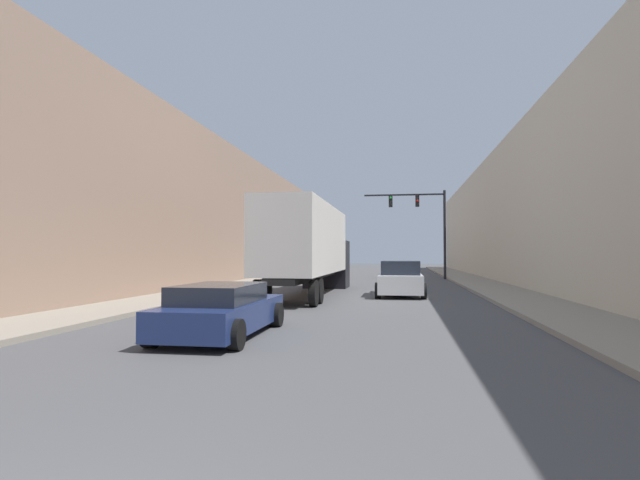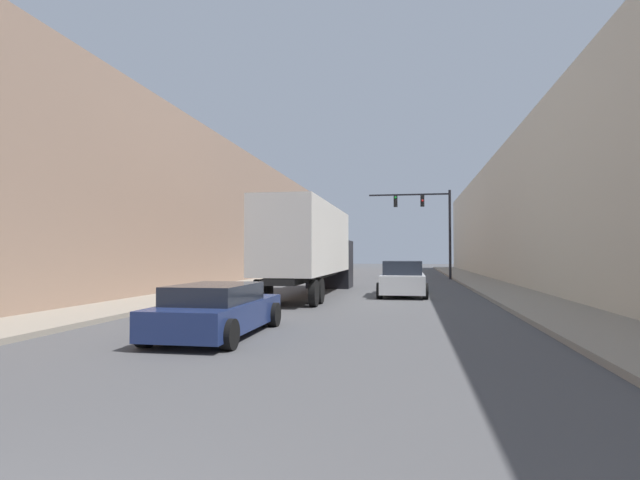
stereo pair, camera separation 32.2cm
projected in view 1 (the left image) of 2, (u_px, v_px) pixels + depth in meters
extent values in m
cube|color=gray|center=(483.00, 284.00, 30.71)|extent=(2.84, 80.00, 0.15)
cube|color=gray|center=(253.00, 282.00, 33.04)|extent=(2.84, 80.00, 0.15)
cube|color=beige|center=(558.00, 210.00, 30.14)|extent=(6.00, 80.00, 9.20)
cube|color=#997A66|center=(191.00, 215.00, 33.87)|extent=(6.00, 80.00, 9.28)
cube|color=silver|center=(306.00, 239.00, 22.68)|extent=(2.44, 10.66, 3.03)
cube|color=black|center=(306.00, 276.00, 22.63)|extent=(1.22, 10.66, 0.24)
cube|color=black|center=(327.00, 264.00, 29.06)|extent=(2.44, 2.36, 2.72)
cylinder|color=black|center=(258.00, 293.00, 18.71)|extent=(0.25, 1.00, 1.00)
cylinder|color=black|center=(314.00, 293.00, 18.37)|extent=(0.25, 1.00, 1.00)
cylinder|color=black|center=(266.00, 290.00, 19.90)|extent=(0.25, 1.00, 1.00)
cylinder|color=black|center=(319.00, 291.00, 19.56)|extent=(0.25, 1.00, 1.00)
cylinder|color=black|center=(309.00, 279.00, 29.21)|extent=(0.25, 1.00, 1.00)
cylinder|color=black|center=(345.00, 279.00, 28.87)|extent=(0.25, 1.00, 1.00)
cube|color=navy|center=(223.00, 315.00, 11.92)|extent=(1.83, 4.68, 0.64)
cube|color=#1E232D|center=(219.00, 293.00, 11.70)|extent=(1.61, 2.58, 0.43)
cylinder|color=black|center=(212.00, 313.00, 13.68)|extent=(0.25, 0.64, 0.64)
cylinder|color=black|center=(277.00, 315.00, 13.39)|extent=(0.25, 0.64, 0.64)
cylinder|color=black|center=(151.00, 332.00, 10.34)|extent=(0.25, 0.64, 0.64)
cylinder|color=black|center=(236.00, 335.00, 10.05)|extent=(0.25, 0.64, 0.64)
cube|color=silver|center=(401.00, 283.00, 23.44)|extent=(1.96, 4.84, 0.82)
cube|color=#1E232D|center=(400.00, 268.00, 23.22)|extent=(1.72, 2.66, 0.63)
cylinder|color=black|center=(381.00, 286.00, 25.29)|extent=(0.25, 0.70, 0.70)
cylinder|color=black|center=(420.00, 286.00, 24.98)|extent=(0.25, 0.70, 0.70)
cylinder|color=black|center=(378.00, 291.00, 21.79)|extent=(0.25, 0.70, 0.70)
cylinder|color=black|center=(424.00, 291.00, 21.48)|extent=(0.25, 0.70, 0.70)
cylinder|color=black|center=(445.00, 235.00, 38.85)|extent=(0.20, 0.20, 6.94)
cube|color=black|center=(404.00, 195.00, 39.44)|extent=(6.26, 0.12, 0.12)
cube|color=black|center=(417.00, 201.00, 39.26)|extent=(0.30, 0.24, 0.90)
sphere|color=red|center=(417.00, 201.00, 39.12)|extent=(0.18, 0.18, 0.18)
cube|color=black|center=(391.00, 201.00, 39.59)|extent=(0.30, 0.24, 0.90)
sphere|color=green|center=(391.00, 198.00, 39.46)|extent=(0.18, 0.18, 0.18)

